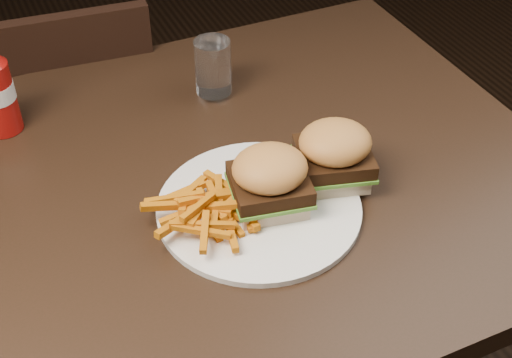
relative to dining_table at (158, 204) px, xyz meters
name	(u,v)px	position (x,y,z in m)	size (l,w,h in m)	color
dining_table	(158,204)	(0.00, 0.00, 0.00)	(1.20, 0.80, 0.04)	black
chair_far	(69,148)	(-0.05, 0.58, -0.30)	(0.39, 0.39, 0.04)	black
plate	(259,208)	(0.12, -0.09, 0.03)	(0.29, 0.29, 0.01)	white
sandwich_half_a	(269,198)	(0.13, -0.10, 0.04)	(0.09, 0.09, 0.02)	beige
sandwich_half_b	(333,172)	(0.24, -0.08, 0.04)	(0.09, 0.09, 0.02)	beige
fries_pile	(212,204)	(0.05, -0.09, 0.05)	(0.12, 0.12, 0.05)	#C67107
tumbler	(213,67)	(0.17, 0.20, 0.08)	(0.06, 0.06, 0.09)	white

